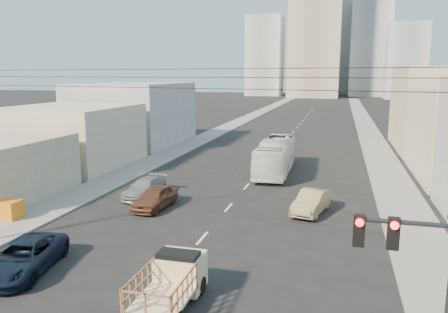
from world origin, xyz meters
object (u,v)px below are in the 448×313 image
at_px(sedan_grey, 145,188).
at_px(traffic_signal, 441,286).
at_px(crate_stack, 6,209).
at_px(navy_pickup, 23,257).
at_px(city_bus, 276,156).
at_px(flatbed_pickup, 171,280).
at_px(sedan_tan, 311,202).
at_px(sedan_brown, 155,197).

distance_m(sedan_grey, traffic_signal, 25.04).
bearing_deg(crate_stack, navy_pickup, -44.22).
relative_size(city_bus, crate_stack, 6.33).
distance_m(flatbed_pickup, crate_stack, 15.75).
bearing_deg(flatbed_pickup, sedan_tan, 71.32).
distance_m(navy_pickup, traffic_signal, 17.65).
height_order(navy_pickup, crate_stack, navy_pickup).
distance_m(sedan_tan, traffic_signal, 18.60).
relative_size(flatbed_pickup, navy_pickup, 0.83).
relative_size(sedan_tan, crate_stack, 2.52).
bearing_deg(traffic_signal, city_bus, 105.64).
bearing_deg(city_bus, navy_pickup, -109.81).
height_order(city_bus, sedan_brown, city_bus).
distance_m(navy_pickup, sedan_grey, 13.25).
relative_size(flatbed_pickup, city_bus, 0.39).
bearing_deg(sedan_brown, navy_pickup, -96.11).
relative_size(sedan_grey, traffic_signal, 0.79).
bearing_deg(sedan_tan, sedan_grey, -170.29).
relative_size(city_bus, traffic_signal, 1.90).
height_order(sedan_brown, sedan_tan, sedan_brown).
relative_size(navy_pickup, sedan_tan, 1.17).
height_order(flatbed_pickup, sedan_tan, flatbed_pickup).
bearing_deg(city_bus, sedan_tan, -71.40).
xyz_separation_m(navy_pickup, traffic_signal, (16.51, -5.26, 3.34)).
relative_size(flatbed_pickup, traffic_signal, 0.73).
xyz_separation_m(traffic_signal, crate_stack, (-22.77, 11.35, -3.39)).
height_order(city_bus, crate_stack, city_bus).
xyz_separation_m(navy_pickup, crate_stack, (-6.26, 6.09, -0.05)).
distance_m(sedan_tan, crate_stack, 19.73).
relative_size(navy_pickup, city_bus, 0.47).
bearing_deg(sedan_grey, sedan_tan, 0.77).
bearing_deg(city_bus, crate_stack, -129.70).
distance_m(traffic_signal, crate_stack, 25.66).
xyz_separation_m(flatbed_pickup, sedan_tan, (4.60, 13.61, -0.35)).
relative_size(navy_pickup, crate_stack, 2.95).
xyz_separation_m(flatbed_pickup, sedan_grey, (-7.80, 14.29, -0.41)).
relative_size(city_bus, sedan_grey, 2.41).
bearing_deg(sedan_brown, city_bus, 68.11).
relative_size(flatbed_pickup, crate_stack, 2.45).
xyz_separation_m(flatbed_pickup, traffic_signal, (8.73, -4.21, 2.98)).
height_order(traffic_signal, crate_stack, traffic_signal).
distance_m(city_bus, traffic_signal, 30.65).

